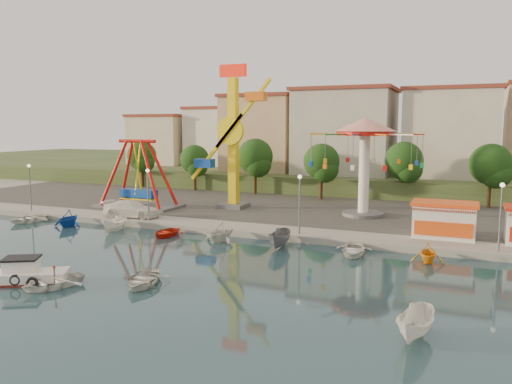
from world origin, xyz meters
The scene contains 36 objects.
ground centered at (0.00, 0.00, 0.00)m, with size 200.00×200.00×0.00m, color #15313A.
quay_deck centered at (0.00, 62.00, 0.30)m, with size 200.00×100.00×0.60m, color #9E998E.
asphalt_pad centered at (0.00, 30.00, 0.60)m, with size 90.00×28.00×0.01m, color #4C4944.
hill_terrace centered at (0.00, 67.00, 1.50)m, with size 200.00×60.00×3.00m, color #384C26.
pirate_ship_ride centered at (-14.20, 19.83, 4.39)m, with size 10.00×5.00×8.00m.
kamikaze_tower centered at (-3.26, 23.50, 8.48)m, with size 6.84×3.10×16.50m.
wave_swinger centered at (11.46, 24.29, 8.20)m, with size 11.60×11.60×10.40m.
booth_left centered at (19.88, 16.49, 2.16)m, with size 5.40×3.78×3.08m.
lamp_post_0 centered at (-24.00, 13.00, 3.10)m, with size 0.14×0.14×5.00m, color #59595E.
lamp_post_1 centered at (-8.00, 13.00, 3.10)m, with size 0.14×0.14×5.00m, color #59595E.
lamp_post_2 centered at (8.00, 13.00, 3.10)m, with size 0.14×0.14×5.00m, color #59595E.
lamp_post_3 centered at (24.00, 13.00, 3.10)m, with size 0.14×0.14×5.00m, color #59595E.
tree_0 centered at (-26.00, 36.98, 5.47)m, with size 4.60×4.60×7.19m.
tree_1 centered at (-16.00, 36.24, 5.20)m, with size 4.35×4.35×6.80m.
tree_2 centered at (-6.00, 35.81, 5.92)m, with size 5.02×5.02×7.85m.
tree_3 centered at (4.00, 34.36, 5.55)m, with size 4.68×4.68×7.32m.
tree_4 centered at (14.00, 37.35, 5.75)m, with size 4.86×4.86×7.60m.
tree_5 centered at (24.00, 35.54, 5.71)m, with size 4.83×4.83×7.54m.
building_0 centered at (-33.37, 46.06, 8.93)m, with size 9.26×9.53×11.87m, color beige.
building_1 centered at (-21.33, 51.38, 7.32)m, with size 12.33×9.01×8.63m, color silver.
building_2 centered at (-8.19, 51.96, 8.62)m, with size 11.95×9.28×11.23m, color tan.
building_3 centered at (5.60, 48.80, 7.60)m, with size 12.59×10.50×9.20m, color beige.
building_4 centered at (19.07, 52.20, 7.62)m, with size 10.75×9.23×9.24m, color beige.
cabin_motorboat centered at (-4.57, -5.48, 0.47)m, with size 5.25×4.13×1.75m.
rowboat_a centered at (2.76, -3.00, 0.41)m, with size 2.82×3.95×0.82m, color silver.
rowboat_b centered at (-2.19, -5.64, 0.40)m, with size 2.74×3.84×0.80m, color white.
skiff centered at (19.62, -4.77, 0.73)m, with size 1.42×3.78×1.46m, color silver.
van centered at (-10.88, 14.03, 1.47)m, with size 2.43×5.98×1.74m, color white.
moored_boat_0 centered at (-21.12, 9.80, 0.42)m, with size 2.92×4.09×0.85m, color silver.
moored_boat_1 centered at (-15.57, 9.80, 0.87)m, with size 2.85×3.30×1.74m, color #1345A8.
moored_boat_2 centered at (-9.74, 9.80, 0.71)m, with size 1.38×3.67×1.42m, color silver.
moored_boat_3 centered at (-3.92, 9.80, 0.36)m, with size 2.50×3.49×0.72m, color red.
moored_boat_4 centered at (1.75, 9.80, 0.88)m, with size 2.88×3.34×1.76m, color silver.
moored_boat_5 centered at (7.35, 9.80, 0.76)m, with size 1.47×3.92×1.51m, color slate.
moored_boat_6 centered at (13.52, 9.80, 0.42)m, with size 2.91×4.07×0.84m, color silver.
moored_boat_7 centered at (19.10, 9.80, 0.74)m, with size 2.41×2.79×1.47m, color orange.
Camera 1 is at (21.47, -28.56, 10.05)m, focal length 35.00 mm.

